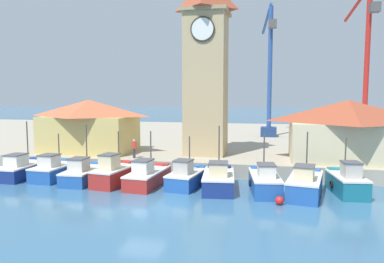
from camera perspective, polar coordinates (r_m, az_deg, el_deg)
name	(u,v)px	position (r m, az deg, el deg)	size (l,w,h in m)	color
ground_plane	(142,208)	(22.81, -7.58, -11.43)	(300.00, 300.00, 0.00)	#386689
quay_wharf	(215,140)	(49.92, 3.47, -1.23)	(120.00, 40.00, 1.18)	#A89E89
fishing_boat_far_left	(23,169)	(33.18, -24.33, -5.18)	(2.18, 5.03, 4.46)	navy
fishing_boat_left_outer	(55,170)	(31.62, -20.14, -5.51)	(2.27, 4.48, 3.53)	#2356A8
fishing_boat_left_inner	(84,173)	(29.86, -16.20, -6.12)	(2.20, 4.78, 4.35)	#2356A8
fishing_boat_mid_left	(115,173)	(28.50, -11.68, -6.27)	(2.40, 4.56, 3.91)	#AD2823
fishing_boat_center	(147,176)	(27.77, -6.80, -6.76)	(2.25, 5.15, 3.96)	#AD2823
fishing_boat_mid_right	(187,177)	(27.29, -0.82, -6.93)	(2.46, 4.45, 3.62)	#2356A8
fishing_boat_right_inner	(219,179)	(26.43, 4.06, -7.30)	(2.65, 5.00, 4.46)	navy
fishing_boat_right_outer	(265,181)	(26.18, 11.00, -7.48)	(2.49, 4.98, 3.90)	#2356A8
fishing_boat_far_right	(305,184)	(25.97, 16.84, -7.69)	(2.83, 5.27, 4.19)	#2356A8
fishing_boat_end_right	(347,182)	(27.33, 22.55, -7.14)	(2.37, 4.28, 3.76)	#196B7F
clock_tower	(206,63)	(34.05, 2.16, 10.32)	(4.08, 4.08, 17.29)	tan
warehouse_left	(89,125)	(37.02, -15.37, 0.95)	(8.66, 5.78, 4.94)	tan
warehouse_right	(348,130)	(33.48, 22.61, 0.26)	(9.51, 7.16, 5.01)	beige
port_crane_near	(365,84)	(46.08, 24.89, 6.65)	(2.47, 8.50, 17.33)	maroon
port_crane_far	(269,87)	(49.15, 11.70, 6.68)	(2.31, 8.48, 16.87)	navy
mooring_buoy	(279,201)	(23.68, 13.18, -10.22)	(0.52, 0.52, 0.52)	red
dock_worker_near_tower	(134,148)	(32.54, -8.81, -2.55)	(0.34, 0.22, 1.62)	#33333D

